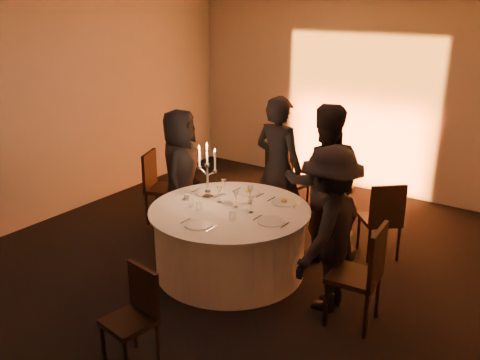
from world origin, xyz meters
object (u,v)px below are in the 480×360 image
Objects in this scene: guest_right at (329,229)px; coffee_cup at (187,197)px; chair_back_right at (383,216)px; chair_left at (158,183)px; guest_back_left at (278,167)px; banquet_table at (230,240)px; guest_left at (180,172)px; chair_right at (363,270)px; chair_front at (135,311)px; chair_back_left at (284,179)px; candelabra at (207,179)px; guest_back_right at (323,183)px.

guest_right is 1.79m from coffee_cup.
guest_right reaches higher than chair_back_right.
chair_back_right is at bearing -98.91° from chair_left.
guest_back_left is at bearing -132.91° from guest_right.
banquet_table is 1.09× the size of guest_left.
chair_right reaches higher than chair_front.
chair_back_right is (1.55, -0.34, -0.06)m from chair_back_left.
chair_back_right is at bearing 44.95° from banquet_table.
chair_left is 3.04m from chair_back_right.
chair_back_right is at bearing 34.48° from candelabra.
chair_front is 2.06m from candelabra.
banquet_table is 0.96× the size of guest_back_right.
guest_back_left reaches higher than chair_right.
banquet_table is 1.38m from guest_left.
guest_back_left is (1.11, 0.63, 0.10)m from guest_left.
chair_front is at bearing -28.73° from guest_right.
chair_back_left reaches higher than chair_right.
guest_left is at bearing 131.28° from chair_front.
chair_left is 3.06m from chair_front.
chair_left is 1.74m from chair_back_left.
banquet_table is 2.67× the size of candelabra.
guest_right is (2.89, -0.62, 0.28)m from chair_left.
guest_back_right is 1.11× the size of guest_right.
chair_back_right is 0.94× the size of chair_right.
chair_front is at bearing 107.11° from chair_back_left.
candelabra reaches higher than chair_back_left.
chair_back_left is 1.56m from candelabra.
chair_back_left is 1.72m from coffee_cup.
chair_right is at bearing -4.84° from banquet_table.
guest_back_left is 1.32m from coffee_cup.
guest_back_right is at bearing -103.70° from chair_left.
chair_right is 2.11m from candelabra.
guest_left is at bearing 33.63° from guest_back_left.
guest_left reaches higher than candelabra.
guest_back_right is at bearing -102.41° from guest_left.
chair_back_right is at bearing 173.71° from guest_back_right.
guest_back_right reaches higher than banquet_table.
candelabra reaches higher than coffee_cup.
chair_back_left is at bearing -76.09° from chair_left.
banquet_table is 0.97× the size of guest_back_left.
guest_back_right is (-0.98, 1.08, 0.35)m from chair_right.
coffee_cup is (-0.86, 1.70, 0.31)m from chair_front.
guest_back_right is (0.92, -0.68, 0.33)m from chair_back_left.
chair_front is at bearing -171.82° from guest_left.
guest_left is at bearing 136.06° from coffee_cup.
chair_back_left is 1.45m from guest_left.
chair_right is 0.62× the size of guest_left.
guest_back_left reaches higher than guest_left.
guest_right is (1.47, -1.64, 0.24)m from chair_back_left.
guest_left reaches higher than chair_back_right.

